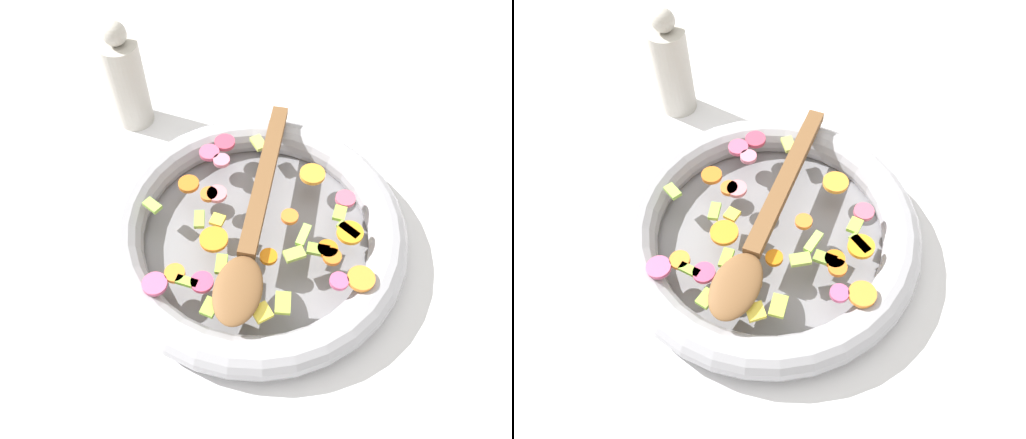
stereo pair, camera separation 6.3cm
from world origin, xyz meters
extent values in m
plane|color=silver|center=(0.00, 0.00, 0.00)|extent=(4.00, 4.00, 0.00)
cylinder|color=slate|center=(0.00, 0.00, 0.01)|extent=(0.34, 0.34, 0.01)
torus|color=#9E9EA5|center=(0.00, 0.00, 0.03)|extent=(0.39, 0.39, 0.05)
cylinder|color=orange|center=(0.11, 0.00, 0.05)|extent=(0.04, 0.04, 0.01)
cylinder|color=orange|center=(0.03, 0.05, 0.05)|extent=(0.05, 0.05, 0.01)
cylinder|color=orange|center=(0.04, 0.12, 0.05)|extent=(0.03, 0.03, 0.01)
cylinder|color=orange|center=(-0.03, -0.10, 0.05)|extent=(0.04, 0.04, 0.01)
cylinder|color=orange|center=(-0.04, 0.04, 0.05)|extent=(0.03, 0.03, 0.01)
cylinder|color=orange|center=(-0.04, 0.08, 0.05)|extent=(0.05, 0.05, 0.01)
cylinder|color=orange|center=(0.07, 0.00, 0.05)|extent=(0.03, 0.03, 0.01)
cylinder|color=orange|center=(-0.10, -0.01, 0.05)|extent=(0.04, 0.04, 0.01)
cylinder|color=orange|center=(-0.11, 0.00, 0.05)|extent=(0.03, 0.03, 0.01)
cylinder|color=orange|center=(-0.11, -0.04, 0.05)|extent=(0.05, 0.05, 0.01)
cylinder|color=orange|center=(-0.15, 0.01, 0.05)|extent=(0.04, 0.04, 0.01)
cylinder|color=orange|center=(-0.04, -0.02, 0.05)|extent=(0.03, 0.03, 0.01)
cube|color=#A6DA58|center=(-0.06, -0.01, 0.05)|extent=(0.02, 0.03, 0.01)
cube|color=#B9CA59|center=(0.07, -0.11, 0.05)|extent=(0.03, 0.03, 0.01)
cube|color=#8ABA44|center=(0.06, 0.04, 0.05)|extent=(0.02, 0.03, 0.01)
cube|color=#9CCF4B|center=(-0.11, -0.04, 0.05)|extent=(0.03, 0.02, 0.01)
cube|color=#85B040|center=(-0.09, 0.00, 0.05)|extent=(0.03, 0.02, 0.01)
cube|color=#92CE41|center=(0.02, 0.12, 0.05)|extent=(0.03, 0.02, 0.01)
cube|color=#91C141|center=(-0.02, 0.13, 0.05)|extent=(0.02, 0.02, 0.01)
cube|color=#93D23F|center=(0.00, 0.08, 0.05)|extent=(0.02, 0.03, 0.01)
cube|color=#AAC241|center=(-0.09, 0.08, 0.05)|extent=(0.03, 0.03, 0.01)
cube|color=#9EBA4C|center=(-0.07, 0.02, 0.05)|extent=(0.03, 0.03, 0.01)
cube|color=#A1CF47|center=(-0.09, -0.06, 0.05)|extent=(0.02, 0.02, 0.01)
cube|color=#97C84D|center=(0.12, 0.05, 0.05)|extent=(0.03, 0.02, 0.01)
cylinder|color=#EA6987|center=(-0.04, 0.09, 0.05)|extent=(0.03, 0.03, 0.01)
cylinder|color=#D15871|center=(-0.08, -0.09, 0.05)|extent=(0.03, 0.03, 0.01)
cylinder|color=#CF5281|center=(-0.13, 0.03, 0.05)|extent=(0.03, 0.03, 0.01)
cylinder|color=#D45684|center=(0.05, 0.14, 0.05)|extent=(0.04, 0.04, 0.01)
cylinder|color=#C53F5B|center=(0.11, -0.09, 0.05)|extent=(0.04, 0.04, 0.01)
cylinder|color=#E47983|center=(0.06, -0.01, 0.05)|extent=(0.04, 0.04, 0.01)
cylinder|color=pink|center=(0.09, -0.06, 0.05)|extent=(0.03, 0.03, 0.01)
cylinder|color=#D6547A|center=(0.11, -0.06, 0.05)|extent=(0.04, 0.04, 0.01)
cylinder|color=#DC4570|center=(0.01, 0.11, 0.05)|extent=(0.04, 0.04, 0.01)
cube|color=yellow|center=(0.04, 0.03, 0.05)|extent=(0.02, 0.02, 0.01)
cube|color=yellow|center=(-0.07, 0.11, 0.05)|extent=(0.03, 0.03, 0.01)
cube|color=brown|center=(0.02, -0.06, 0.06)|extent=(0.11, 0.24, 0.01)
ellipsoid|color=brown|center=(-0.04, 0.10, 0.06)|extent=(0.08, 0.10, 0.01)
cylinder|color=#B2ADA3|center=(0.29, -0.10, 0.07)|extent=(0.06, 0.06, 0.14)
sphere|color=#B2ADA3|center=(0.29, -0.10, 0.16)|extent=(0.03, 0.03, 0.03)
camera|label=1|loc=(-0.19, 0.31, 0.57)|focal=35.00mm
camera|label=2|loc=(-0.24, 0.27, 0.57)|focal=35.00mm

